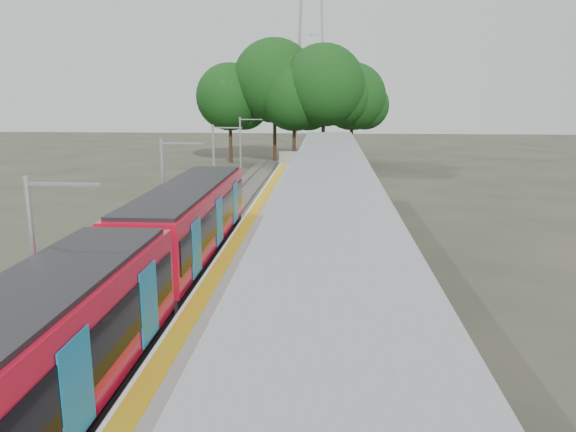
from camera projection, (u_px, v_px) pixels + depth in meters
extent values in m
cube|color=#59544C|center=(207.00, 243.00, 28.14)|extent=(3.00, 70.00, 0.24)
cube|color=gray|center=(296.00, 237.00, 27.75)|extent=(6.00, 50.00, 1.00)
cube|color=gold|center=(245.00, 227.00, 27.82)|extent=(0.60, 50.00, 0.02)
cube|color=#9EA0A5|center=(311.00, 158.00, 51.82)|extent=(6.00, 0.10, 1.20)
cube|color=red|center=(7.00, 378.00, 10.57)|extent=(2.65, 13.50, 2.50)
cube|color=black|center=(6.00, 376.00, 10.56)|extent=(2.72, 12.96, 1.20)
cube|color=#0E658E|center=(77.00, 388.00, 10.51)|extent=(0.04, 1.30, 2.00)
cube|color=black|center=(190.00, 252.00, 24.65)|extent=(2.50, 13.50, 0.70)
cube|color=red|center=(189.00, 217.00, 24.30)|extent=(2.65, 13.50, 2.50)
cube|color=black|center=(188.00, 216.00, 24.29)|extent=(2.72, 12.96, 1.20)
cube|color=black|center=(187.00, 187.00, 24.02)|extent=(2.40, 12.83, 0.15)
cube|color=#0E658E|center=(220.00, 221.00, 24.24)|extent=(0.04, 1.30, 2.00)
cylinder|color=black|center=(159.00, 297.00, 20.11)|extent=(2.20, 0.70, 0.70)
cube|color=black|center=(134.00, 273.00, 17.49)|extent=(2.30, 0.80, 2.40)
cube|color=#9EA0A5|center=(355.00, 377.00, 9.60)|extent=(0.25, 0.25, 3.50)
cube|color=#9EA0A5|center=(347.00, 295.00, 13.49)|extent=(0.25, 0.25, 3.50)
cube|color=#9EA0A5|center=(343.00, 250.00, 17.39)|extent=(0.25, 0.25, 3.50)
cube|color=#9EA0A5|center=(340.00, 221.00, 21.29)|extent=(0.25, 0.25, 3.50)
cube|color=#9EA0A5|center=(338.00, 201.00, 25.18)|extent=(0.25, 0.25, 3.50)
cube|color=#9EA0A5|center=(337.00, 186.00, 29.08)|extent=(0.25, 0.25, 3.50)
cube|color=#9EA0A5|center=(336.00, 175.00, 32.98)|extent=(0.25, 0.25, 3.50)
cube|color=#9EA0A5|center=(335.00, 167.00, 36.88)|extent=(0.25, 0.25, 3.50)
cube|color=#9EA0A5|center=(335.00, 160.00, 40.77)|extent=(0.25, 0.25, 3.50)
cube|color=gray|center=(330.00, 166.00, 22.87)|extent=(3.20, 38.00, 0.16)
cylinder|color=#9EA0A5|center=(292.00, 168.00, 22.99)|extent=(0.24, 38.00, 0.24)
cube|color=silver|center=(384.00, 355.00, 11.62)|extent=(0.05, 3.70, 2.20)
cube|color=silver|center=(370.00, 289.00, 15.51)|extent=(0.05, 3.70, 2.20)
cube|color=silver|center=(356.00, 223.00, 23.31)|extent=(0.05, 3.70, 2.20)
cube|color=silver|center=(352.00, 205.00, 27.20)|extent=(0.05, 3.70, 2.20)
cube|color=silver|center=(347.00, 180.00, 35.00)|extent=(0.05, 3.70, 2.20)
cube|color=silver|center=(345.00, 171.00, 38.89)|extent=(0.05, 3.70, 2.20)
cylinder|color=#382316|center=(231.00, 141.00, 61.09)|extent=(0.36, 0.36, 4.72)
sphere|color=#154915|center=(230.00, 97.00, 60.07)|extent=(7.18, 7.18, 7.18)
cylinder|color=#382316|center=(275.00, 136.00, 60.61)|extent=(0.36, 0.36, 5.84)
sphere|color=#154915|center=(274.00, 81.00, 59.36)|extent=(8.87, 8.87, 8.87)
cylinder|color=#382316|center=(294.00, 142.00, 58.92)|extent=(0.36, 0.36, 4.83)
sphere|color=#154915|center=(294.00, 95.00, 57.88)|extent=(7.35, 7.35, 7.35)
cylinder|color=#382316|center=(323.00, 140.00, 58.22)|extent=(0.36, 0.36, 5.51)
sphere|color=#154915|center=(324.00, 85.00, 57.04)|extent=(8.37, 8.37, 8.37)
cylinder|color=#382316|center=(351.00, 141.00, 61.33)|extent=(0.36, 0.36, 4.74)
sphere|color=#154915|center=(352.00, 97.00, 60.31)|extent=(7.20, 7.20, 7.20)
cylinder|color=#9EA0A5|center=(36.00, 276.00, 15.05)|extent=(0.16, 0.16, 5.40)
cube|color=#9EA0A5|center=(64.00, 184.00, 14.44)|extent=(2.00, 0.08, 0.08)
cylinder|color=#9EA0A5|center=(164.00, 196.00, 26.74)|extent=(0.16, 0.16, 5.40)
cube|color=#9EA0A5|center=(182.00, 143.00, 26.13)|extent=(2.00, 0.08, 0.08)
cylinder|color=#9EA0A5|center=(214.00, 164.00, 38.43)|extent=(0.16, 0.16, 5.40)
cube|color=#9EA0A5|center=(227.00, 128.00, 37.82)|extent=(2.00, 0.08, 0.08)
cylinder|color=#9EA0A5|center=(240.00, 148.00, 50.12)|extent=(0.16, 0.16, 5.40)
cube|color=#9EA0A5|center=(251.00, 119.00, 49.51)|extent=(2.00, 0.08, 0.08)
cube|color=#0F144D|center=(364.00, 346.00, 13.65)|extent=(0.72, 1.64, 0.06)
cube|color=#0F144D|center=(356.00, 334.00, 13.59)|extent=(0.31, 1.57, 0.58)
cube|color=#9EA0A5|center=(365.00, 368.00, 13.08)|extent=(0.43, 0.13, 0.46)
cube|color=#9EA0A5|center=(362.00, 344.00, 14.32)|extent=(0.43, 0.13, 0.46)
cube|color=#0F144D|center=(351.00, 281.00, 18.45)|extent=(0.56, 1.56, 0.06)
cube|color=#0F144D|center=(345.00, 272.00, 18.39)|extent=(0.16, 1.53, 0.56)
cube|color=#9EA0A5|center=(352.00, 294.00, 17.90)|extent=(0.41, 0.09, 0.45)
cube|color=#9EA0A5|center=(350.00, 281.00, 19.09)|extent=(0.41, 0.09, 0.45)
cube|color=#0F144D|center=(350.00, 213.00, 28.91)|extent=(0.54, 1.45, 0.06)
cube|color=#0F144D|center=(347.00, 208.00, 28.87)|extent=(0.17, 1.42, 0.52)
cube|color=#9EA0A5|center=(351.00, 220.00, 28.41)|extent=(0.38, 0.09, 0.42)
cube|color=#9EA0A5|center=(350.00, 215.00, 29.52)|extent=(0.38, 0.09, 0.42)
cylinder|color=beige|center=(308.00, 273.00, 18.44)|extent=(0.37, 0.37, 1.40)
cube|color=red|center=(308.00, 249.00, 18.26)|extent=(0.33, 0.12, 0.23)
cylinder|color=beige|center=(308.00, 193.00, 33.06)|extent=(0.37, 0.37, 1.39)
cube|color=red|center=(309.00, 179.00, 32.88)|extent=(0.33, 0.13, 0.23)
cylinder|color=#9EA0A5|center=(349.00, 269.00, 19.72)|extent=(0.48, 0.48, 0.92)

